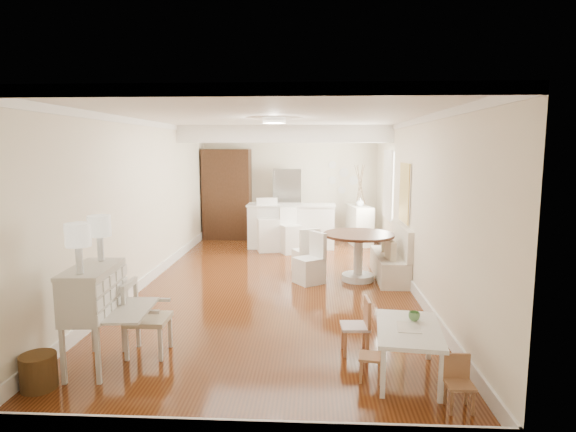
# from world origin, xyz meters

# --- Properties ---
(room) EXTENTS (9.00, 9.04, 2.82)m
(room) POSITION_xyz_m (0.04, 0.32, 1.98)
(room) COLOR brown
(room) RESTS_ON ground
(secretary_bureau) EXTENTS (0.92, 0.93, 1.10)m
(secretary_bureau) POSITION_xyz_m (-1.70, -3.25, 0.55)
(secretary_bureau) COLOR beige
(secretary_bureau) RESTS_ON ground
(gustavian_armchair) EXTENTS (0.50, 0.50, 0.85)m
(gustavian_armchair) POSITION_xyz_m (-1.25, -2.90, 0.42)
(gustavian_armchair) COLOR beige
(gustavian_armchair) RESTS_ON ground
(wicker_basket) EXTENTS (0.41, 0.41, 0.34)m
(wicker_basket) POSITION_xyz_m (-2.05, -3.75, 0.17)
(wicker_basket) COLOR #513619
(wicker_basket) RESTS_ON ground
(kids_table) EXTENTS (0.75, 1.12, 0.53)m
(kids_table) POSITION_xyz_m (1.59, -3.31, 0.26)
(kids_table) COLOR silver
(kids_table) RESTS_ON ground
(kids_chair_a) EXTENTS (0.28, 0.28, 0.51)m
(kids_chair_a) POSITION_xyz_m (1.21, -3.39, 0.25)
(kids_chair_a) COLOR #B27C50
(kids_chair_a) RESTS_ON ground
(kids_chair_b) EXTENTS (0.33, 0.33, 0.65)m
(kids_chair_b) POSITION_xyz_m (1.10, -2.75, 0.33)
(kids_chair_b) COLOR #B77A53
(kids_chair_b) RESTS_ON ground
(kids_chair_c) EXTENTS (0.24, 0.24, 0.49)m
(kids_chair_c) POSITION_xyz_m (1.93, -3.92, 0.25)
(kids_chair_c) COLOR #9B6946
(kids_chair_c) RESTS_ON ground
(banquette) EXTENTS (0.52, 1.60, 0.98)m
(banquette) POSITION_xyz_m (1.99, 0.50, 0.49)
(banquette) COLOR silver
(banquette) RESTS_ON ground
(dining_table) EXTENTS (1.51, 1.51, 0.85)m
(dining_table) POSITION_xyz_m (1.41, 0.31, 0.42)
(dining_table) COLOR #462416
(dining_table) RESTS_ON ground
(slip_chair_near) EXTENTS (0.60, 0.60, 0.88)m
(slip_chair_near) POSITION_xyz_m (0.55, 0.10, 0.44)
(slip_chair_near) COLOR white
(slip_chair_near) RESTS_ON ground
(slip_chair_far) EXTENTS (0.55, 0.56, 0.86)m
(slip_chair_far) POSITION_xyz_m (0.48, 0.83, 0.43)
(slip_chair_far) COLOR white
(slip_chair_far) RESTS_ON ground
(breakfast_counter) EXTENTS (2.05, 0.65, 1.03)m
(breakfast_counter) POSITION_xyz_m (0.10, 3.10, 0.52)
(breakfast_counter) COLOR white
(breakfast_counter) RESTS_ON ground
(bar_stool_left) EXTENTS (0.57, 0.57, 1.20)m
(bar_stool_left) POSITION_xyz_m (-0.40, 2.69, 0.60)
(bar_stool_left) COLOR white
(bar_stool_left) RESTS_ON ground
(bar_stool_right) EXTENTS (0.53, 0.53, 1.01)m
(bar_stool_right) POSITION_xyz_m (0.12, 2.48, 0.50)
(bar_stool_right) COLOR white
(bar_stool_right) RESTS_ON ground
(pantry_cabinet) EXTENTS (1.20, 0.60, 2.30)m
(pantry_cabinet) POSITION_xyz_m (-1.60, 4.18, 1.15)
(pantry_cabinet) COLOR #381E11
(pantry_cabinet) RESTS_ON ground
(fridge) EXTENTS (0.75, 0.65, 1.80)m
(fridge) POSITION_xyz_m (0.30, 4.15, 0.90)
(fridge) COLOR silver
(fridge) RESTS_ON ground
(sideboard) EXTENTS (0.62, 1.05, 0.95)m
(sideboard) POSITION_xyz_m (1.74, 3.58, 0.47)
(sideboard) COLOR white
(sideboard) RESTS_ON ground
(pencil_cup) EXTENTS (0.12, 0.12, 0.09)m
(pencil_cup) POSITION_xyz_m (1.69, -3.10, 0.57)
(pencil_cup) COLOR #629A5A
(pencil_cup) RESTS_ON kids_table
(branch_vase) EXTENTS (0.24, 0.24, 0.20)m
(branch_vase) POSITION_xyz_m (1.74, 3.53, 1.05)
(branch_vase) COLOR white
(branch_vase) RESTS_ON sideboard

